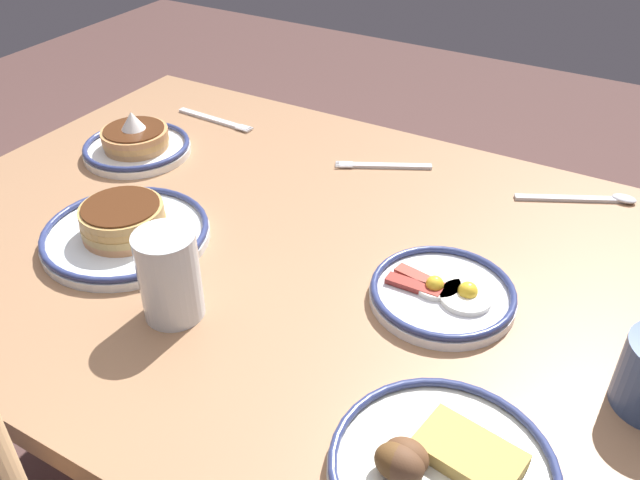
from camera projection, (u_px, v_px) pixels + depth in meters
The scene contains 9 objects.
dining_table at pixel (299, 291), 1.07m from camera, with size 1.29×0.90×0.74m.
plate_near_main at pixel (443, 293), 0.91m from camera, with size 0.20×0.20×0.04m.
plate_center_pancakes at pixel (125, 229), 1.02m from camera, with size 0.26×0.26×0.06m.
plate_far_companion at pixel (136, 143), 1.26m from camera, with size 0.20×0.20×0.09m.
plate_far_side at pixel (438, 467), 0.68m from camera, with size 0.24×0.24×0.05m.
drinking_glass at pixel (170, 280), 0.86m from camera, with size 0.08×0.08×0.13m.
fork_near at pixel (383, 166), 1.23m from camera, with size 0.17×0.10×0.01m.
fork_far at pixel (215, 120), 1.39m from camera, with size 0.19×0.03×0.01m.
tea_spoon at pixel (592, 199), 1.13m from camera, with size 0.19×0.10×0.01m.
Camera 1 is at (-0.44, 0.70, 1.34)m, focal length 37.06 mm.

